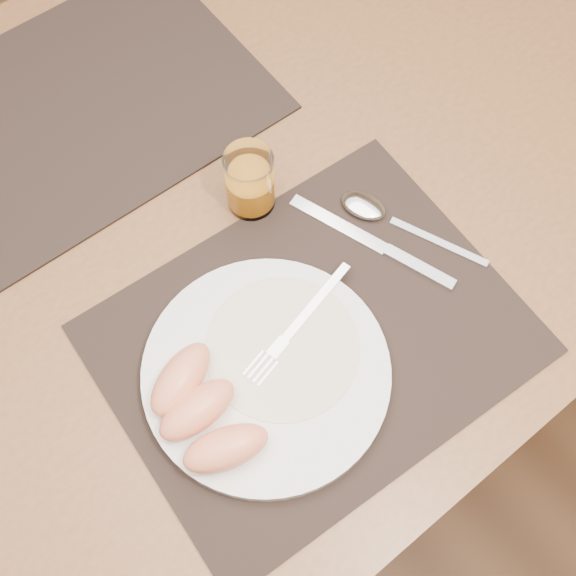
{
  "coord_description": "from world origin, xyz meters",
  "views": [
    {
      "loc": [
        -0.18,
        -0.43,
        1.51
      ],
      "look_at": [
        0.03,
        -0.16,
        0.77
      ],
      "focal_mm": 45.0,
      "sensor_mm": 36.0,
      "label": 1
    }
  ],
  "objects_px": {
    "spoon": "(375,211)",
    "juice_glass": "(250,183)",
    "fork": "(292,331)",
    "table": "(196,247)",
    "plate": "(266,373)",
    "placemat_far": "(85,105)",
    "knife": "(385,249)",
    "placemat_near": "(313,338)"
  },
  "relations": [
    {
      "from": "fork",
      "to": "spoon",
      "type": "relative_size",
      "value": 0.94
    },
    {
      "from": "table",
      "to": "plate",
      "type": "height_order",
      "value": "plate"
    },
    {
      "from": "knife",
      "to": "spoon",
      "type": "xyz_separation_m",
      "value": [
        0.02,
        0.05,
        0.0
      ]
    },
    {
      "from": "placemat_near",
      "to": "fork",
      "type": "xyz_separation_m",
      "value": [
        -0.02,
        0.02,
        0.02
      ]
    },
    {
      "from": "fork",
      "to": "juice_glass",
      "type": "height_order",
      "value": "juice_glass"
    },
    {
      "from": "placemat_near",
      "to": "spoon",
      "type": "relative_size",
      "value": 2.44
    },
    {
      "from": "placemat_far",
      "to": "knife",
      "type": "xyz_separation_m",
      "value": [
        0.17,
        -0.41,
        0.0
      ]
    },
    {
      "from": "knife",
      "to": "plate",
      "type": "bearing_deg",
      "value": -170.26
    },
    {
      "from": "juice_glass",
      "to": "placemat_far",
      "type": "bearing_deg",
      "value": 108.04
    },
    {
      "from": "placemat_far",
      "to": "knife",
      "type": "height_order",
      "value": "knife"
    },
    {
      "from": "table",
      "to": "placemat_far",
      "type": "distance_m",
      "value": 0.24
    },
    {
      "from": "plate",
      "to": "table",
      "type": "bearing_deg",
      "value": 77.37
    },
    {
      "from": "table",
      "to": "placemat_far",
      "type": "xyz_separation_m",
      "value": [
        -0.01,
        0.22,
        0.09
      ]
    },
    {
      "from": "placemat_near",
      "to": "juice_glass",
      "type": "bearing_deg",
      "value": 73.69
    },
    {
      "from": "placemat_far",
      "to": "plate",
      "type": "distance_m",
      "value": 0.44
    },
    {
      "from": "placemat_near",
      "to": "juice_glass",
      "type": "xyz_separation_m",
      "value": [
        0.05,
        0.19,
        0.04
      ]
    },
    {
      "from": "placemat_near",
      "to": "juice_glass",
      "type": "relative_size",
      "value": 5.1
    },
    {
      "from": "placemat_far",
      "to": "juice_glass",
      "type": "relative_size",
      "value": 5.1
    },
    {
      "from": "knife",
      "to": "table",
      "type": "bearing_deg",
      "value": 129.59
    },
    {
      "from": "plate",
      "to": "knife",
      "type": "xyz_separation_m",
      "value": [
        0.2,
        0.04,
        -0.01
      ]
    },
    {
      "from": "plate",
      "to": "knife",
      "type": "distance_m",
      "value": 0.21
    },
    {
      "from": "plate",
      "to": "spoon",
      "type": "xyz_separation_m",
      "value": [
        0.23,
        0.08,
        -0.0
      ]
    },
    {
      "from": "placemat_far",
      "to": "plate",
      "type": "xyz_separation_m",
      "value": [
        -0.04,
        -0.44,
        0.01
      ]
    },
    {
      "from": "placemat_far",
      "to": "spoon",
      "type": "xyz_separation_m",
      "value": [
        0.19,
        -0.36,
        0.01
      ]
    },
    {
      "from": "table",
      "to": "juice_glass",
      "type": "xyz_separation_m",
      "value": [
        0.07,
        -0.03,
        0.13
      ]
    },
    {
      "from": "knife",
      "to": "spoon",
      "type": "relative_size",
      "value": 1.15
    },
    {
      "from": "placemat_near",
      "to": "knife",
      "type": "height_order",
      "value": "knife"
    },
    {
      "from": "plate",
      "to": "fork",
      "type": "distance_m",
      "value": 0.05
    },
    {
      "from": "placemat_far",
      "to": "plate",
      "type": "relative_size",
      "value": 1.67
    },
    {
      "from": "fork",
      "to": "knife",
      "type": "height_order",
      "value": "fork"
    },
    {
      "from": "placemat_far",
      "to": "fork",
      "type": "bearing_deg",
      "value": -88.66
    },
    {
      "from": "placemat_near",
      "to": "juice_glass",
      "type": "distance_m",
      "value": 0.2
    },
    {
      "from": "placemat_near",
      "to": "spoon",
      "type": "xyz_separation_m",
      "value": [
        0.16,
        0.08,
        0.01
      ]
    },
    {
      "from": "placemat_far",
      "to": "juice_glass",
      "type": "bearing_deg",
      "value": -71.96
    },
    {
      "from": "spoon",
      "to": "juice_glass",
      "type": "distance_m",
      "value": 0.15
    },
    {
      "from": "placemat_far",
      "to": "plate",
      "type": "height_order",
      "value": "plate"
    },
    {
      "from": "plate",
      "to": "juice_glass",
      "type": "xyz_separation_m",
      "value": [
        0.12,
        0.19,
        0.03
      ]
    },
    {
      "from": "fork",
      "to": "knife",
      "type": "distance_m",
      "value": 0.16
    },
    {
      "from": "plate",
      "to": "fork",
      "type": "height_order",
      "value": "fork"
    },
    {
      "from": "plate",
      "to": "spoon",
      "type": "relative_size",
      "value": 1.46
    },
    {
      "from": "fork",
      "to": "juice_glass",
      "type": "relative_size",
      "value": 1.97
    },
    {
      "from": "placemat_far",
      "to": "knife",
      "type": "bearing_deg",
      "value": -67.87
    }
  ]
}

